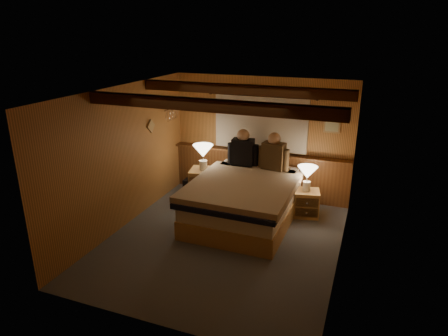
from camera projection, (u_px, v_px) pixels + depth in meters
The scene contains 19 objects.
floor at pixel (223, 240), 6.48m from camera, with size 4.20×4.20×0.00m, color slate.
ceiling at pixel (223, 92), 5.69m from camera, with size 4.20×4.20×0.00m, color #B98945.
wall_back at pixel (261, 138), 7.94m from camera, with size 3.60×3.60×0.00m, color #D4904C.
wall_left at pixel (123, 158), 6.69m from camera, with size 4.20×4.20×0.00m, color #D4904C.
wall_right at pixel (345, 187), 5.48m from camera, with size 4.20×4.20×0.00m, color #D4904C.
wall_front at pixel (153, 233), 4.23m from camera, with size 3.60×3.60×0.00m, color #D4904C.
wainscot at pixel (259, 172), 8.12m from camera, with size 3.60×0.23×0.94m.
curtain_window at pixel (261, 123), 7.77m from camera, with size 2.18×0.09×1.11m.
ceiling_beams at pixel (227, 97), 5.85m from camera, with size 3.60×1.65×0.16m.
coat_rail at pixel (171, 113), 7.90m from camera, with size 0.05×0.55×0.24m.
framed_print at pixel (332, 126), 7.35m from camera, with size 0.30×0.04×0.25m.
bed at pixel (244, 200), 7.01m from camera, with size 1.75×2.25×0.76m.
nightstand_left at pixel (205, 184), 7.99m from camera, with size 0.65×0.61×0.61m.
nightstand_right at pixel (306, 203), 7.27m from camera, with size 0.51×0.48×0.49m.
lamp_left at pixel (203, 152), 7.75m from camera, with size 0.40×0.40×0.52m.
lamp_right at pixel (307, 174), 7.09m from camera, with size 0.35×0.35×0.46m.
person_left at pixel (243, 150), 7.63m from camera, with size 0.60×0.28×0.74m.
person_right at pixel (274, 154), 7.40m from camera, with size 0.60×0.29×0.73m.
duffel_bag at pixel (198, 187), 8.21m from camera, with size 0.56×0.34×0.40m.
Camera 1 is at (2.05, -5.35, 3.26)m, focal length 32.00 mm.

